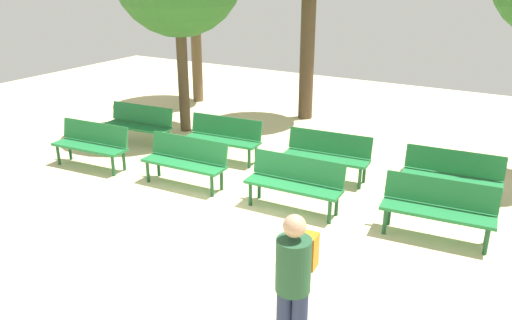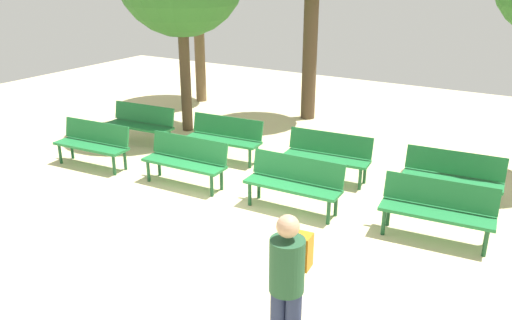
{
  "view_description": "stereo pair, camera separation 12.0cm",
  "coord_description": "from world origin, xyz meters",
  "px_view_note": "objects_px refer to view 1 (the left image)",
  "views": [
    {
      "loc": [
        4.24,
        -5.32,
        3.77
      ],
      "look_at": [
        0.0,
        2.01,
        0.55
      ],
      "focal_mm": 35.88,
      "sensor_mm": 36.0,
      "label": 1
    },
    {
      "loc": [
        4.34,
        -5.26,
        3.77
      ],
      "look_at": [
        0.0,
        2.01,
        0.55
      ],
      "focal_mm": 35.88,
      "sensor_mm": 36.0,
      "label": 2
    }
  ],
  "objects_px": {
    "bench_r0_c3": "(438,206)",
    "bench_r1_c1": "(224,136)",
    "bench_r1_c0": "(139,123)",
    "visitor_with_backpack": "(294,280)",
    "bench_r1_c2": "(327,153)",
    "bench_r1_c3": "(452,174)",
    "bench_r0_c1": "(186,159)",
    "bench_r0_c0": "(92,142)",
    "bench_r0_c2": "(295,180)"
  },
  "relations": [
    {
      "from": "bench_r0_c3",
      "to": "bench_r1_c3",
      "type": "bearing_deg",
      "value": 87.49
    },
    {
      "from": "bench_r0_c0",
      "to": "bench_r0_c3",
      "type": "distance_m",
      "value": 6.57
    },
    {
      "from": "bench_r1_c2",
      "to": "bench_r1_c3",
      "type": "relative_size",
      "value": 1.0
    },
    {
      "from": "bench_r0_c0",
      "to": "bench_r1_c1",
      "type": "distance_m",
      "value": 2.62
    },
    {
      "from": "bench_r1_c2",
      "to": "bench_r1_c3",
      "type": "distance_m",
      "value": 2.21
    },
    {
      "from": "bench_r0_c1",
      "to": "bench_r1_c0",
      "type": "bearing_deg",
      "value": 147.85
    },
    {
      "from": "bench_r0_c0",
      "to": "bench_r1_c3",
      "type": "relative_size",
      "value": 1.0
    },
    {
      "from": "bench_r1_c2",
      "to": "bench_r0_c1",
      "type": "bearing_deg",
      "value": -148.14
    },
    {
      "from": "bench_r0_c0",
      "to": "bench_r1_c0",
      "type": "xyz_separation_m",
      "value": [
        -0.11,
        1.5,
        0.0
      ]
    },
    {
      "from": "bench_r0_c1",
      "to": "bench_r0_c3",
      "type": "height_order",
      "value": "same"
    },
    {
      "from": "bench_r0_c1",
      "to": "visitor_with_backpack",
      "type": "bearing_deg",
      "value": -42.14
    },
    {
      "from": "bench_r0_c2",
      "to": "visitor_with_backpack",
      "type": "xyz_separation_m",
      "value": [
        1.5,
        -3.13,
        0.43
      ]
    },
    {
      "from": "bench_r0_c3",
      "to": "bench_r1_c3",
      "type": "height_order",
      "value": "same"
    },
    {
      "from": "bench_r0_c3",
      "to": "bench_r1_c1",
      "type": "distance_m",
      "value": 4.66
    },
    {
      "from": "bench_r0_c3",
      "to": "bench_r0_c0",
      "type": "bearing_deg",
      "value": 179.15
    },
    {
      "from": "bench_r0_c1",
      "to": "bench_r0_c2",
      "type": "relative_size",
      "value": 1.0
    },
    {
      "from": "bench_r1_c2",
      "to": "bench_r0_c0",
      "type": "bearing_deg",
      "value": -162.48
    },
    {
      "from": "bench_r1_c0",
      "to": "bench_r1_c2",
      "type": "height_order",
      "value": "same"
    },
    {
      "from": "bench_r1_c0",
      "to": "bench_r0_c2",
      "type": "bearing_deg",
      "value": -19.51
    },
    {
      "from": "bench_r0_c1",
      "to": "bench_r1_c2",
      "type": "xyz_separation_m",
      "value": [
        2.1,
        1.56,
        0.0
      ]
    },
    {
      "from": "bench_r0_c2",
      "to": "bench_r1_c2",
      "type": "xyz_separation_m",
      "value": [
        -0.05,
        1.47,
        0.0
      ]
    },
    {
      "from": "bench_r1_c0",
      "to": "bench_r1_c1",
      "type": "xyz_separation_m",
      "value": [
        2.15,
        0.15,
        0.0
      ]
    },
    {
      "from": "bench_r1_c1",
      "to": "bench_r1_c0",
      "type": "bearing_deg",
      "value": 179.42
    },
    {
      "from": "bench_r1_c2",
      "to": "visitor_with_backpack",
      "type": "height_order",
      "value": "visitor_with_backpack"
    },
    {
      "from": "bench_r0_c3",
      "to": "visitor_with_backpack",
      "type": "distance_m",
      "value": 3.43
    },
    {
      "from": "bench_r0_c2",
      "to": "bench_r1_c3",
      "type": "relative_size",
      "value": 0.99
    },
    {
      "from": "bench_r1_c0",
      "to": "visitor_with_backpack",
      "type": "xyz_separation_m",
      "value": [
        5.95,
        -4.35,
        0.43
      ]
    },
    {
      "from": "bench_r0_c0",
      "to": "bench_r0_c3",
      "type": "height_order",
      "value": "same"
    },
    {
      "from": "bench_r0_c0",
      "to": "visitor_with_backpack",
      "type": "xyz_separation_m",
      "value": [
        5.83,
        -2.85,
        0.43
      ]
    },
    {
      "from": "bench_r0_c0",
      "to": "bench_r1_c0",
      "type": "bearing_deg",
      "value": 89.92
    },
    {
      "from": "bench_r0_c0",
      "to": "bench_r0_c3",
      "type": "relative_size",
      "value": 1.0
    },
    {
      "from": "bench_r0_c3",
      "to": "bench_r1_c2",
      "type": "xyz_separation_m",
      "value": [
        -2.27,
        1.27,
        0.0
      ]
    },
    {
      "from": "bench_r1_c3",
      "to": "bench_r1_c2",
      "type": "bearing_deg",
      "value": 178.42
    },
    {
      "from": "bench_r0_c0",
      "to": "bench_r0_c2",
      "type": "distance_m",
      "value": 4.34
    },
    {
      "from": "bench_r0_c0",
      "to": "bench_r0_c1",
      "type": "distance_m",
      "value": 2.19
    },
    {
      "from": "bench_r0_c1",
      "to": "bench_r1_c0",
      "type": "relative_size",
      "value": 0.99
    },
    {
      "from": "bench_r0_c2",
      "to": "visitor_with_backpack",
      "type": "distance_m",
      "value": 3.5
    },
    {
      "from": "bench_r0_c2",
      "to": "bench_r1_c1",
      "type": "bearing_deg",
      "value": 147.12
    },
    {
      "from": "bench_r0_c1",
      "to": "bench_r1_c0",
      "type": "distance_m",
      "value": 2.64
    },
    {
      "from": "bench_r0_c0",
      "to": "bench_r1_c1",
      "type": "xyz_separation_m",
      "value": [
        2.04,
        1.65,
        0.0
      ]
    },
    {
      "from": "bench_r1_c0",
      "to": "bench_r1_c1",
      "type": "bearing_deg",
      "value": -0.31
    },
    {
      "from": "bench_r0_c0",
      "to": "bench_r0_c2",
      "type": "relative_size",
      "value": 1.01
    },
    {
      "from": "bench_r1_c1",
      "to": "bench_r1_c2",
      "type": "distance_m",
      "value": 2.24
    },
    {
      "from": "bench_r1_c1",
      "to": "bench_r1_c3",
      "type": "relative_size",
      "value": 1.0
    },
    {
      "from": "bench_r1_c3",
      "to": "visitor_with_backpack",
      "type": "height_order",
      "value": "visitor_with_backpack"
    },
    {
      "from": "bench_r1_c0",
      "to": "bench_r0_c0",
      "type": "bearing_deg",
      "value": -89.84
    },
    {
      "from": "bench_r1_c0",
      "to": "visitor_with_backpack",
      "type": "bearing_deg",
      "value": -40.36
    },
    {
      "from": "bench_r0_c2",
      "to": "bench_r1_c0",
      "type": "bearing_deg",
      "value": 162.58
    },
    {
      "from": "bench_r0_c2",
      "to": "bench_r1_c0",
      "type": "xyz_separation_m",
      "value": [
        -4.44,
        1.22,
        0.0
      ]
    },
    {
      "from": "bench_r0_c3",
      "to": "bench_r0_c1",
      "type": "bearing_deg",
      "value": 178.74
    }
  ]
}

